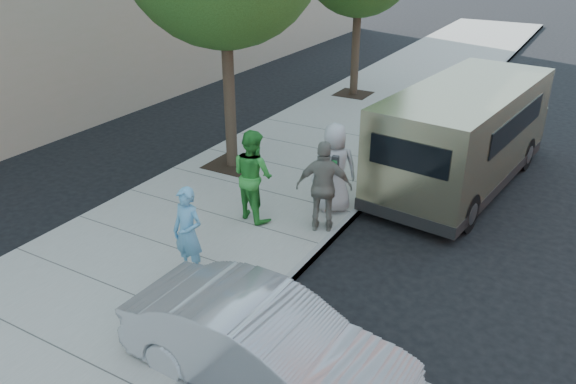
{
  "coord_description": "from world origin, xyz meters",
  "views": [
    {
      "loc": [
        5.49,
        -8.36,
        5.7
      ],
      "look_at": [
        0.72,
        -0.03,
        1.1
      ],
      "focal_mm": 35.0,
      "sensor_mm": 36.0,
      "label": 1
    }
  ],
  "objects_px": {
    "person_green_shirt": "(253,175)",
    "person_gray_shirt": "(334,168)",
    "van": "(465,133)",
    "person_officer": "(188,233)",
    "sedan": "(266,347)",
    "person_striped_polo": "(324,187)",
    "parking_meter": "(330,176)"
  },
  "relations": [
    {
      "from": "parking_meter",
      "to": "van",
      "type": "height_order",
      "value": "van"
    },
    {
      "from": "parking_meter",
      "to": "person_striped_polo",
      "type": "relative_size",
      "value": 0.83
    },
    {
      "from": "parking_meter",
      "to": "person_green_shirt",
      "type": "xyz_separation_m",
      "value": [
        -1.54,
        -0.4,
        -0.17
      ]
    },
    {
      "from": "parking_meter",
      "to": "person_green_shirt",
      "type": "distance_m",
      "value": 1.6
    },
    {
      "from": "person_green_shirt",
      "to": "person_gray_shirt",
      "type": "relative_size",
      "value": 0.99
    },
    {
      "from": "person_green_shirt",
      "to": "van",
      "type": "bearing_deg",
      "value": -110.04
    },
    {
      "from": "person_striped_polo",
      "to": "sedan",
      "type": "bearing_deg",
      "value": 83.14
    },
    {
      "from": "sedan",
      "to": "person_gray_shirt",
      "type": "distance_m",
      "value": 5.14
    },
    {
      "from": "van",
      "to": "person_green_shirt",
      "type": "height_order",
      "value": "van"
    },
    {
      "from": "sedan",
      "to": "person_officer",
      "type": "bearing_deg",
      "value": 60.87
    },
    {
      "from": "van",
      "to": "person_officer",
      "type": "bearing_deg",
      "value": -108.06
    },
    {
      "from": "person_green_shirt",
      "to": "person_striped_polo",
      "type": "distance_m",
      "value": 1.51
    },
    {
      "from": "person_green_shirt",
      "to": "person_striped_polo",
      "type": "height_order",
      "value": "person_green_shirt"
    },
    {
      "from": "person_gray_shirt",
      "to": "van",
      "type": "bearing_deg",
      "value": -157.25
    },
    {
      "from": "person_green_shirt",
      "to": "person_gray_shirt",
      "type": "distance_m",
      "value": 1.71
    },
    {
      "from": "van",
      "to": "person_striped_polo",
      "type": "relative_size",
      "value": 3.59
    },
    {
      "from": "van",
      "to": "person_gray_shirt",
      "type": "relative_size",
      "value": 3.49
    },
    {
      "from": "person_officer",
      "to": "person_gray_shirt",
      "type": "relative_size",
      "value": 0.86
    },
    {
      "from": "parking_meter",
      "to": "person_green_shirt",
      "type": "height_order",
      "value": "person_green_shirt"
    },
    {
      "from": "parking_meter",
      "to": "person_officer",
      "type": "distance_m",
      "value": 3.05
    },
    {
      "from": "sedan",
      "to": "person_striped_polo",
      "type": "height_order",
      "value": "person_striped_polo"
    },
    {
      "from": "sedan",
      "to": "person_officer",
      "type": "distance_m",
      "value": 2.88
    },
    {
      "from": "person_green_shirt",
      "to": "person_gray_shirt",
      "type": "height_order",
      "value": "person_gray_shirt"
    },
    {
      "from": "parking_meter",
      "to": "person_gray_shirt",
      "type": "xyz_separation_m",
      "value": [
        -0.26,
        0.74,
        -0.16
      ]
    },
    {
      "from": "sedan",
      "to": "person_gray_shirt",
      "type": "height_order",
      "value": "person_gray_shirt"
    },
    {
      "from": "parking_meter",
      "to": "sedan",
      "type": "height_order",
      "value": "parking_meter"
    },
    {
      "from": "van",
      "to": "person_gray_shirt",
      "type": "xyz_separation_m",
      "value": [
        -1.93,
        -3.03,
        -0.17
      ]
    },
    {
      "from": "person_officer",
      "to": "person_striped_polo",
      "type": "bearing_deg",
      "value": 66.02
    },
    {
      "from": "van",
      "to": "person_striped_polo",
      "type": "bearing_deg",
      "value": -106.91
    },
    {
      "from": "person_officer",
      "to": "person_green_shirt",
      "type": "distance_m",
      "value": 2.34
    },
    {
      "from": "person_green_shirt",
      "to": "person_officer",
      "type": "bearing_deg",
      "value": 112.46
    },
    {
      "from": "sedan",
      "to": "person_gray_shirt",
      "type": "relative_size",
      "value": 2.12
    }
  ]
}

